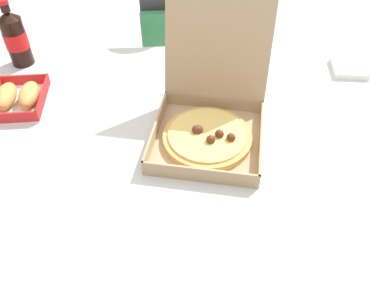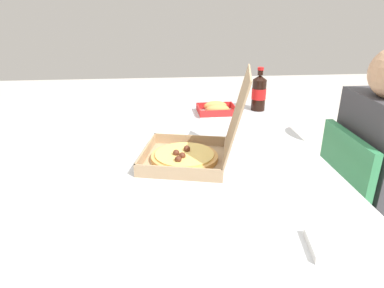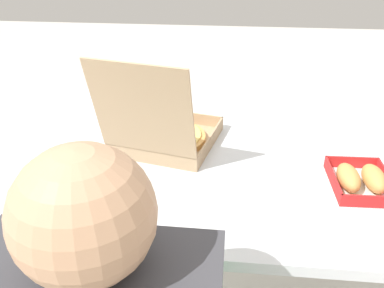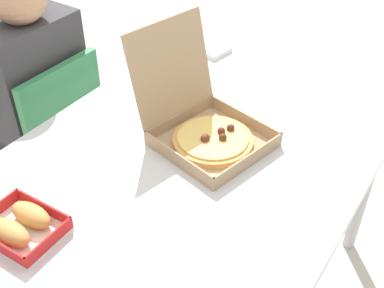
# 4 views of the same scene
# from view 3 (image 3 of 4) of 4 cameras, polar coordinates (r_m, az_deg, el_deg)

# --- Properties ---
(dining_table) EXTENTS (1.46, 0.95, 0.75)m
(dining_table) POSITION_cam_3_polar(r_m,az_deg,el_deg) (1.32, 1.00, -3.26)
(dining_table) COLOR silver
(dining_table) RESTS_ON ground_plane
(pizza_box_open) EXTENTS (0.36, 0.42, 0.33)m
(pizza_box_open) POSITION_cam_3_polar(r_m,az_deg,el_deg) (1.27, -3.96, 1.53)
(pizza_box_open) COLOR tan
(pizza_box_open) RESTS_ON dining_table
(bread_side_box) EXTENTS (0.15, 0.19, 0.06)m
(bread_side_box) POSITION_cam_3_polar(r_m,az_deg,el_deg) (1.17, 22.52, -4.61)
(bread_side_box) COLOR white
(bread_side_box) RESTS_ON dining_table
(paper_menu) EXTENTS (0.23, 0.18, 0.00)m
(paper_menu) POSITION_cam_3_polar(r_m,az_deg,el_deg) (1.62, 20.41, 4.18)
(paper_menu) COLOR white
(paper_menu) RESTS_ON dining_table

